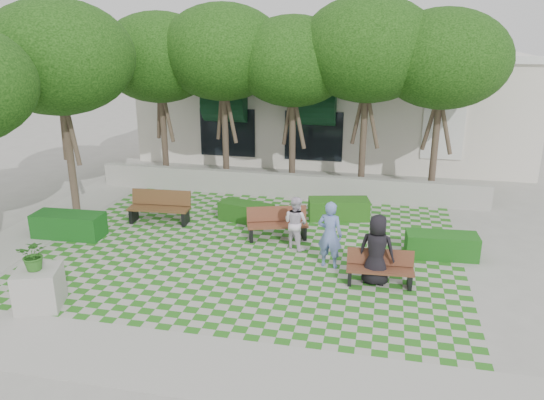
% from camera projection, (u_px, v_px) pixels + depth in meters
% --- Properties ---
extents(ground, '(90.00, 90.00, 0.00)m').
position_uv_depth(ground, '(243.00, 263.00, 14.78)').
color(ground, gray).
rests_on(ground, ground).
extents(lawn, '(12.00, 12.00, 0.00)m').
position_uv_depth(lawn, '(252.00, 249.00, 15.70)').
color(lawn, '#2B721E').
rests_on(lawn, ground).
extents(sidewalk_south, '(16.00, 2.00, 0.01)m').
position_uv_depth(sidewalk_south, '(180.00, 362.00, 10.42)').
color(sidewalk_south, '#9E9B93').
rests_on(sidewalk_south, ground).
extents(sidewalk_west, '(2.00, 12.00, 0.01)m').
position_uv_depth(sidewalk_west, '(37.00, 230.00, 17.17)').
color(sidewalk_west, '#9E9B93').
rests_on(sidewalk_west, ground).
extents(retaining_wall, '(15.00, 0.36, 0.90)m').
position_uv_depth(retaining_wall, '(285.00, 185.00, 20.39)').
color(retaining_wall, '#9E9B93').
rests_on(retaining_wall, ground).
extents(bench_east, '(1.71, 0.65, 0.89)m').
position_uv_depth(bench_east, '(380.00, 269.00, 13.45)').
color(bench_east, '#572F1D').
rests_on(bench_east, ground).
extents(bench_mid, '(1.95, 1.17, 0.97)m').
position_uv_depth(bench_mid, '(277.00, 224.00, 16.36)').
color(bench_mid, brown).
rests_on(bench_mid, ground).
extents(bench_west, '(2.07, 0.81, 1.07)m').
position_uv_depth(bench_west, '(160.00, 208.00, 17.68)').
color(bench_west, '#50331B').
rests_on(bench_west, ground).
extents(hedge_east, '(2.04, 0.93, 0.69)m').
position_uv_depth(hedge_east, '(441.00, 245.00, 15.08)').
color(hedge_east, '#164E14').
rests_on(hedge_east, ground).
extents(hedge_midright, '(2.15, 1.24, 0.71)m').
position_uv_depth(hedge_midright, '(339.00, 209.00, 18.03)').
color(hedge_midright, '#205316').
rests_on(hedge_midright, ground).
extents(hedge_midleft, '(1.95, 1.18, 0.64)m').
position_uv_depth(hedge_midleft, '(246.00, 212.00, 17.82)').
color(hedge_midleft, '#194713').
rests_on(hedge_midleft, ground).
extents(hedge_west, '(2.20, 0.96, 0.76)m').
position_uv_depth(hedge_west, '(69.00, 225.00, 16.51)').
color(hedge_west, '#134717').
rests_on(hedge_west, ground).
extents(planter_front, '(1.23, 1.23, 1.71)m').
position_uv_depth(planter_front, '(38.00, 280.00, 12.27)').
color(planter_front, '#9E9B93').
rests_on(planter_front, ground).
extents(person_blue, '(0.76, 0.57, 1.88)m').
position_uv_depth(person_blue, '(330.00, 235.00, 14.27)').
color(person_blue, '#6A7EC1').
rests_on(person_blue, ground).
extents(person_dark, '(0.98, 0.72, 1.85)m').
position_uv_depth(person_dark, '(377.00, 250.00, 13.34)').
color(person_dark, black).
rests_on(person_dark, ground).
extents(person_white, '(0.97, 0.91, 1.60)m').
position_uv_depth(person_white, '(296.00, 223.00, 15.53)').
color(person_white, silver).
rests_on(person_white, ground).
extents(tree_row, '(17.70, 13.40, 7.41)m').
position_uv_depth(tree_row, '(234.00, 58.00, 19.05)').
color(tree_row, '#47382B').
rests_on(tree_row, ground).
extents(building, '(18.00, 8.92, 5.15)m').
position_uv_depth(building, '(333.00, 104.00, 26.86)').
color(building, beige).
rests_on(building, ground).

